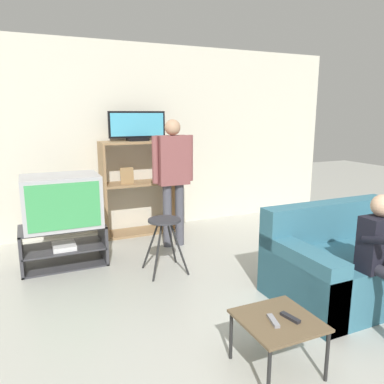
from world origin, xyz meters
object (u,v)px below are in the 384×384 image
object	(u,v)px
media_shelf	(139,187)
television_main	(62,201)
tv_stand	(64,246)
remote_control_black	(290,317)
folding_stool	(165,229)
person_standing_adult	(173,171)
snack_table	(278,324)
couch	(349,265)
remote_control_white	(273,321)
television_flat	(137,127)

from	to	relation	value
media_shelf	television_main	bearing A→B (deg)	-144.60
tv_stand	remote_control_black	world-z (taller)	tv_stand
remote_control_black	folding_stool	bearing A→B (deg)	85.22
remote_control_black	person_standing_adult	world-z (taller)	person_standing_adult
snack_table	couch	xyz separation A→B (m)	(1.24, 0.59, -0.04)
folding_stool	snack_table	bearing A→B (deg)	-85.65
television_main	tv_stand	bearing A→B (deg)	-179.51
tv_stand	remote_control_white	size ratio (longest dim) A/B	6.22
person_standing_adult	remote_control_black	bearing A→B (deg)	-93.98
tv_stand	remote_control_white	world-z (taller)	tv_stand
remote_control_black	couch	size ratio (longest dim) A/B	0.10
television_main	remote_control_white	bearing A→B (deg)	-66.91
media_shelf	tv_stand	bearing A→B (deg)	-144.92
television_main	remote_control_white	size ratio (longest dim) A/B	5.54
television_flat	person_standing_adult	distance (m)	0.90
television_flat	folding_stool	size ratio (longest dim) A/B	1.33
tv_stand	folding_stool	size ratio (longest dim) A/B	1.53
folding_stool	couch	distance (m)	1.82
media_shelf	snack_table	bearing A→B (deg)	-90.02
tv_stand	person_standing_adult	bearing A→B (deg)	3.83
television_flat	remote_control_black	size ratio (longest dim) A/B	5.39
television_flat	person_standing_adult	bearing A→B (deg)	-70.90
snack_table	tv_stand	bearing A→B (deg)	114.55
snack_table	person_standing_adult	size ratio (longest dim) A/B	0.31
folding_stool	person_standing_adult	xyz separation A→B (m)	(0.38, 0.72, 0.49)
folding_stool	snack_table	world-z (taller)	folding_stool
television_flat	remote_control_white	xyz separation A→B (m)	(-0.06, -3.20, -1.10)
remote_control_black	couch	xyz separation A→B (m)	(1.17, 0.62, -0.09)
remote_control_white	snack_table	bearing A→B (deg)	33.84
remote_control_white	couch	bearing A→B (deg)	40.24
tv_stand	folding_stool	xyz separation A→B (m)	(0.96, -0.63, 0.25)
tv_stand	snack_table	bearing A→B (deg)	-65.45
folding_stool	remote_control_black	bearing A→B (deg)	-83.50
media_shelf	remote_control_black	xyz separation A→B (m)	(0.07, -3.20, -0.29)
media_shelf	snack_table	distance (m)	3.19
media_shelf	remote_control_black	distance (m)	3.21
television_main	snack_table	distance (m)	2.66
folding_stool	television_flat	bearing A→B (deg)	84.36
tv_stand	television_main	size ratio (longest dim) A/B	1.12
folding_stool	remote_control_black	xyz separation A→B (m)	(0.20, -1.80, -0.10)
snack_table	couch	size ratio (longest dim) A/B	0.34
media_shelf	remote_control_white	distance (m)	3.20
television_flat	remote_control_black	distance (m)	3.40
television_main	snack_table	size ratio (longest dim) A/B	1.64
television_flat	remote_control_white	size ratio (longest dim) A/B	5.39
television_main	television_flat	bearing A→B (deg)	35.76
folding_stool	television_main	bearing A→B (deg)	146.36
couch	remote_control_black	bearing A→B (deg)	-152.15
remote_control_white	remote_control_black	bearing A→B (deg)	9.35
remote_control_white	couch	size ratio (longest dim) A/B	0.10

